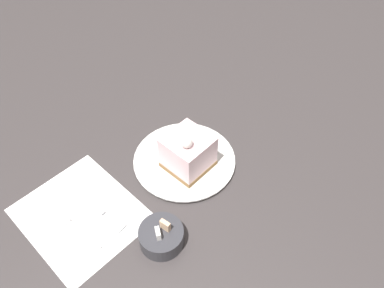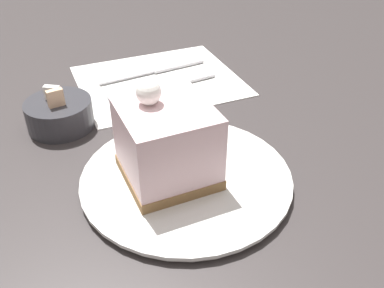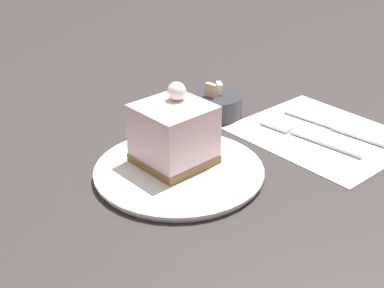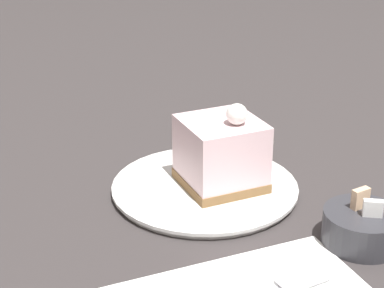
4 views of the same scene
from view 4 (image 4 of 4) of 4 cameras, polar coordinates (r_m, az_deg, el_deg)
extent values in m
plane|color=#383333|center=(0.81, 3.70, -3.64)|extent=(4.00, 4.00, 0.00)
cylinder|color=silver|center=(0.79, 1.15, -3.97)|extent=(0.22, 0.22, 0.01)
cylinder|color=silver|center=(0.78, 1.15, -3.77)|extent=(0.23, 0.23, 0.00)
cube|color=olive|center=(0.78, 2.54, -3.22)|extent=(0.11, 0.10, 0.01)
cube|color=silver|center=(0.76, 2.60, -0.45)|extent=(0.10, 0.10, 0.07)
sphere|color=white|center=(0.74, 4.01, 2.66)|extent=(0.03, 0.03, 0.03)
cube|color=silver|center=(0.63, 9.49, -11.87)|extent=(0.03, 0.06, 0.00)
cylinder|color=#333338|center=(0.70, 14.91, -7.19)|extent=(0.08, 0.08, 0.04)
cube|color=#D8B28C|center=(0.70, 14.74, -4.77)|extent=(0.01, 0.02, 0.02)
cube|color=white|center=(0.69, 15.78, -5.59)|extent=(0.02, 0.02, 0.02)
camera|label=1|loc=(0.77, 56.16, 36.44)|focal=35.00mm
camera|label=2|loc=(1.05, 0.58, 20.00)|focal=40.00mm
camera|label=3|loc=(1.04, -35.76, 19.49)|focal=50.00mm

